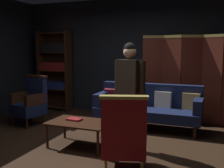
{
  "coord_description": "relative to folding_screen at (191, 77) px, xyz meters",
  "views": [
    {
      "loc": [
        1.82,
        -3.87,
        1.61
      ],
      "look_at": [
        0.0,
        0.8,
        0.95
      ],
      "focal_mm": 43.38,
      "sensor_mm": 36.0,
      "label": 1
    }
  ],
  "objects": [
    {
      "name": "ground_plane",
      "position": [
        -1.3,
        -2.18,
        -0.99
      ],
      "size": [
        10.0,
        10.0,
        0.0
      ],
      "primitive_type": "plane",
      "color": "black"
    },
    {
      "name": "back_wall",
      "position": [
        -1.3,
        0.27,
        0.41
      ],
      "size": [
        7.2,
        0.1,
        2.8
      ],
      "primitive_type": "cube",
      "color": "black",
      "rests_on": "ground_plane"
    },
    {
      "name": "armchair_wing_left",
      "position": [
        -3.14,
        -1.42,
        -0.5
      ],
      "size": [
        0.7,
        0.69,
        1.04
      ],
      "color": "black",
      "rests_on": "ground_plane"
    },
    {
      "name": "book_red_leather",
      "position": [
        -1.67,
        -2.17,
        -0.55
      ],
      "size": [
        0.25,
        0.17,
        0.03
      ],
      "primitive_type": "cube",
      "rotation": [
        0.0,
        0.0,
        -0.08
      ],
      "color": "maroon",
      "rests_on": "coffee_table"
    },
    {
      "name": "standing_figure",
      "position": [
        -0.74,
        -2.06,
        0.04
      ],
      "size": [
        0.55,
        0.35,
        1.7
      ],
      "color": "black",
      "rests_on": "ground_plane"
    },
    {
      "name": "coffee_table",
      "position": [
        -1.54,
        -2.22,
        -0.61
      ],
      "size": [
        1.0,
        0.64,
        0.42
      ],
      "color": "black",
      "rests_on": "ground_plane"
    },
    {
      "name": "armchair_gilt_accent",
      "position": [
        -0.57,
        -2.81,
        -0.5
      ],
      "size": [
        0.72,
        0.72,
        1.04
      ],
      "color": "tan",
      "rests_on": "ground_plane"
    },
    {
      "name": "velvet_couch",
      "position": [
        -0.75,
        -0.72,
        -0.53
      ],
      "size": [
        2.12,
        0.78,
        0.88
      ],
      "color": "black",
      "rests_on": "ground_plane"
    },
    {
      "name": "folding_screen",
      "position": [
        0.0,
        0.0,
        0.0
      ],
      "size": [
        2.14,
        0.28,
        1.9
      ],
      "color": "#5B2319",
      "rests_on": "ground_plane"
    },
    {
      "name": "bookshelf",
      "position": [
        -3.45,
        0.02,
        0.1
      ],
      "size": [
        0.9,
        0.32,
        2.05
      ],
      "color": "black",
      "rests_on": "ground_plane"
    }
  ]
}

